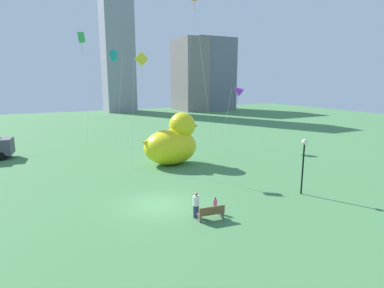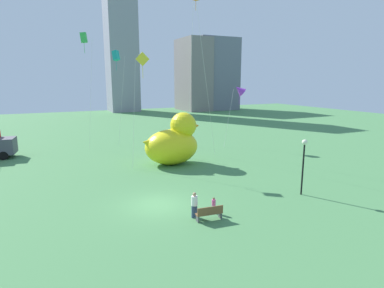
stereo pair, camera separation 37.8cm
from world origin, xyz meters
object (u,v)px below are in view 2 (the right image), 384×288
Objects in this scene: park_bench at (210,213)px; person_adult at (194,204)px; kite_teal at (116,56)px; person_child at (214,204)px; kite_green at (84,38)px; kite_purple at (239,90)px; lamppost at (304,155)px; giant_inflatable_duck at (174,142)px; kite_yellow at (142,64)px.

park_bench is 1.07m from person_adult.
kite_teal is at bearing 88.21° from person_adult.
person_adult reaches higher than park_bench.
kite_green reaches higher than person_child.
lamppost is at bearing -108.24° from kite_purple.
kite_purple reaches higher than lamppost.
kite_purple is (10.39, 4.17, 4.85)m from giant_inflatable_duck.
kite_purple is (14.09, 16.37, 6.14)m from person_adult.
kite_green is (-6.40, 10.56, 10.60)m from giant_inflatable_duck.
kite_purple is (16.79, -6.39, -5.75)m from kite_green.
lamppost is at bearing -63.12° from kite_green.
lamppost is 27.17m from kite_green.
person_child is 0.17× the size of giant_inflatable_duck.
kite_purple is 14.04m from kite_yellow.
giant_inflatable_duck reaches higher than person_child.
kite_yellow is at bearing -163.92° from kite_purple.
kite_green reaches higher than kite_yellow.
person_child is 0.13× the size of kite_purple.
lamppost reaches higher than person_adult.
lamppost is (5.05, -12.03, 0.75)m from giant_inflatable_duck.
kite_teal reaches higher than park_bench.
kite_green is at bearing 171.09° from kite_teal.
lamppost is at bearing 0.71° from person_child.
person_child is 0.25× the size of lamppost.
kite_green is at bearing 116.88° from lamppost.
park_bench is 0.12× the size of kite_green.
kite_purple is (5.34, 16.20, 4.09)m from lamppost.
person_adult is 0.20× the size of kite_purple.
lamppost is at bearing -57.39° from kite_yellow.
kite_green is (-4.08, 22.68, 12.20)m from person_child.
lamppost is 0.38× the size of kite_yellow.
kite_yellow reaches higher than person_child.
giant_inflatable_duck is 13.07m from lamppost.
kite_purple reaches higher than giant_inflatable_duck.
person_child is 7.73m from lamppost.
lamppost is (8.75, 0.17, 2.04)m from person_adult.
kite_purple is 0.73× the size of kite_yellow.
kite_yellow is (-13.26, -3.82, 2.62)m from kite_purple.
person_child is at bearing -87.46° from kite_yellow.
park_bench is 0.21× the size of kite_purple.
giant_inflatable_duck is 1.51× the size of lamppost.
kite_yellow is (-0.55, 12.47, 9.06)m from person_child.
giant_inflatable_duck is at bearing -158.11° from kite_purple.
lamppost is 16.15m from kite_yellow.
kite_yellow reaches higher than kite_purple.
kite_green is 1.26× the size of kite_yellow.
person_adult is 22.45m from kite_purple.
kite_purple reaches higher than person_adult.
kite_green is (-3.33, 23.53, 12.29)m from park_bench.
park_bench is 0.27× the size of giant_inflatable_duck.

